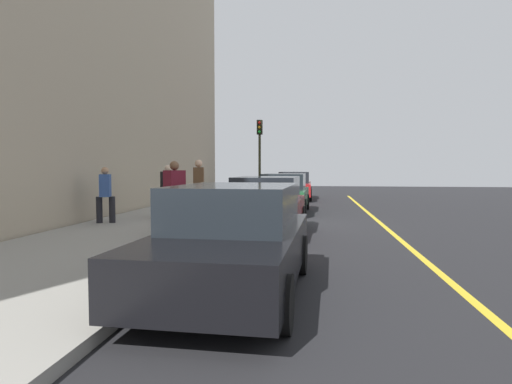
% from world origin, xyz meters
% --- Properties ---
extents(ground_plane, '(56.00, 56.00, 0.00)m').
position_xyz_m(ground_plane, '(0.00, 0.00, 0.00)').
color(ground_plane, black).
extents(sidewalk, '(28.00, 4.60, 0.15)m').
position_xyz_m(sidewalk, '(0.00, -3.30, 0.07)').
color(sidewalk, gray).
rests_on(sidewalk, ground).
extents(lane_stripe_centre, '(28.00, 0.14, 0.01)m').
position_xyz_m(lane_stripe_centre, '(0.00, 3.20, 0.00)').
color(lane_stripe_centre, gold).
rests_on(lane_stripe_centre, ground).
extents(snow_bank_curb, '(7.49, 0.56, 0.22)m').
position_xyz_m(snow_bank_curb, '(-2.48, -0.70, 0.11)').
color(snow_bank_curb, white).
rests_on(snow_bank_curb, ground).
extents(parked_car_red, '(4.82, 1.94, 1.51)m').
position_xyz_m(parked_car_red, '(-10.75, 0.03, 0.76)').
color(parked_car_red, black).
rests_on(parked_car_red, ground).
extents(parked_car_green, '(4.37, 1.97, 1.51)m').
position_xyz_m(parked_car_green, '(-3.66, -0.07, 0.76)').
color(parked_car_green, black).
rests_on(parked_car_green, ground).
extents(parked_car_maroon, '(4.18, 2.01, 1.51)m').
position_xyz_m(parked_car_maroon, '(1.92, -0.14, 0.76)').
color(parked_car_maroon, black).
rests_on(parked_car_maroon, ground).
extents(parked_car_black, '(4.34, 2.03, 1.51)m').
position_xyz_m(parked_car_black, '(7.40, -0.00, 0.76)').
color(parked_car_black, black).
rests_on(parked_car_black, ground).
extents(pedestrian_blue_coat, '(0.50, 0.52, 1.62)m').
position_xyz_m(pedestrian_blue_coat, '(1.42, -4.89, 1.02)').
color(pedestrian_blue_coat, black).
rests_on(pedestrian_blue_coat, sidewalk).
extents(pedestrian_brown_coat, '(0.55, 0.60, 1.86)m').
position_xyz_m(pedestrian_brown_coat, '(-0.09, -2.51, 1.14)').
color(pedestrian_brown_coat, black).
rests_on(pedestrian_brown_coat, sidewalk).
extents(pedestrian_burgundy_coat, '(0.56, 0.53, 1.77)m').
position_xyz_m(pedestrian_burgundy_coat, '(2.95, -2.31, 1.09)').
color(pedestrian_burgundy_coat, black).
rests_on(pedestrian_burgundy_coat, sidewalk).
extents(pedestrian_black_coat, '(0.50, 0.54, 1.69)m').
position_xyz_m(pedestrian_black_coat, '(-0.47, -3.65, 1.05)').
color(pedestrian_black_coat, black).
rests_on(pedestrian_black_coat, sidewalk).
extents(traffic_light_pole, '(0.35, 0.26, 3.92)m').
position_xyz_m(traffic_light_pole, '(-7.89, -1.54, 2.83)').
color(traffic_light_pole, '#2D2D19').
rests_on(traffic_light_pole, sidewalk).
extents(rolling_suitcase, '(0.34, 0.22, 0.88)m').
position_xyz_m(rolling_suitcase, '(-0.04, -3.71, 0.41)').
color(rolling_suitcase, '#471E19').
rests_on(rolling_suitcase, sidewalk).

